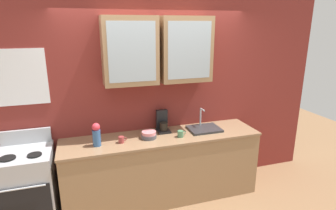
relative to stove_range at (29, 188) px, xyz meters
name	(u,v)px	position (x,y,z in m)	size (l,w,h in m)	color
ground_plane	(163,196)	(1.66, 0.00, -0.46)	(10.00, 10.00, 0.00)	brown
back_wall_unit	(155,87)	(1.65, 0.32, 1.04)	(4.98, 0.42, 2.76)	maroon
counter	(163,167)	(1.66, 0.00, -0.01)	(2.60, 0.63, 0.91)	#93704C
stove_range	(29,188)	(0.00, 0.00, 0.00)	(0.60, 0.65, 1.09)	#ADAFB5
sink_faucet	(204,128)	(2.27, 0.04, 0.47)	(0.43, 0.34, 0.28)	#2D2D30
bowl_stack	(149,135)	(1.47, -0.02, 0.49)	(0.19, 0.19, 0.09)	#4C4C54
vase	(96,135)	(0.82, -0.05, 0.59)	(0.10, 0.10, 0.29)	#33598C
cup_near_sink	(181,134)	(1.87, -0.10, 0.49)	(0.11, 0.08, 0.08)	#4C7F59
cup_near_bowls	(121,140)	(1.11, -0.05, 0.49)	(0.10, 0.07, 0.08)	#993838
coffee_maker	(163,124)	(1.71, 0.17, 0.56)	(0.17, 0.20, 0.29)	black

